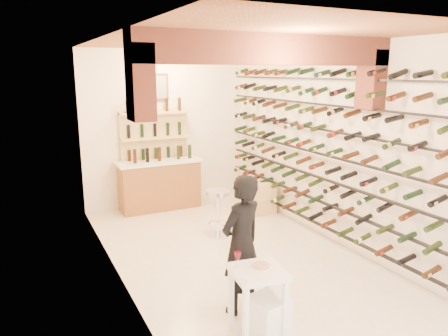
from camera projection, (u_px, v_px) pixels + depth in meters
name	position (u px, v px, depth m)	size (l,w,h in m)	color
ground	(233.00, 253.00, 6.66)	(6.00, 6.00, 0.00)	#EEE3CE
room_shell	(242.00, 109.00, 5.94)	(3.52, 6.02, 3.21)	white
wine_rack	(316.00, 148.00, 6.98)	(0.32, 5.70, 2.56)	black
back_counter	(160.00, 183.00, 8.73)	(1.70, 0.62, 1.29)	#965D2E
back_shelving	(155.00, 151.00, 8.80)	(1.40, 0.31, 2.73)	#D8BB79
tasting_table	(257.00, 282.00, 4.44)	(0.60, 0.60, 0.94)	white
white_stool	(268.00, 318.00, 4.51)	(0.37, 0.37, 0.46)	white
person	(242.00, 244.00, 4.91)	(0.60, 0.40, 1.65)	black
chrome_barstool	(218.00, 210.00, 7.26)	(0.42, 0.42, 0.81)	silver
crate_lower	(261.00, 206.00, 8.51)	(0.51, 0.36, 0.31)	#DBB678
crate_upper	(261.00, 191.00, 8.44)	(0.53, 0.36, 0.31)	#DBB678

